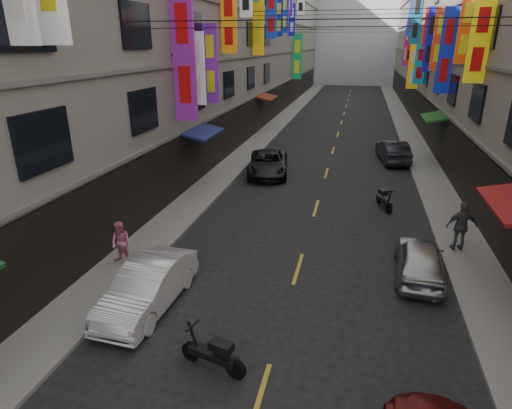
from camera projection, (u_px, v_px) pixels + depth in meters
The scene contains 16 objects.
sidewalk_left at pixel (270, 131), 38.05m from camera, with size 2.00×90.00×0.12m, color slate.
sidewalk_right at pixel (411, 137), 35.45m from camera, with size 2.00×90.00×0.12m, color slate.
building_row_left at pixel (201, 16), 36.01m from camera, with size 10.14×90.00×19.00m.
haze_block at pixel (358, 22), 78.34m from camera, with size 18.00×8.00×22.00m, color silver.
shop_signage at pixel (337, 15), 27.25m from camera, with size 14.00×55.00×12.21m.
street_awnings at pixel (298, 136), 21.43m from camera, with size 13.99×35.20×0.41m.
overhead_cables at pixel (336, 14), 22.74m from camera, with size 14.00×38.04×1.24m.
lane_markings at pixel (336, 142), 34.04m from camera, with size 0.12×80.20×0.01m.
scooter_crossing at pixel (214, 354), 10.20m from camera, with size 1.77×0.71×1.14m.
scooter_far_right at pixel (384, 199), 20.25m from camera, with size 0.76×1.75×1.14m.
car_left_mid at pixel (148, 286), 12.57m from camera, with size 1.45×4.16×1.37m, color white.
car_left_far at pixel (268, 163), 25.41m from camera, with size 2.25×4.89×1.36m, color black.
car_right_mid at pixel (420, 259), 14.24m from camera, with size 1.51×3.75×1.28m, color #AEAFB3.
car_right_far at pixel (393, 151), 28.07m from camera, with size 1.51×4.33×1.43m, color #24232A.
pedestrian_lfar at pixel (121, 243), 14.83m from camera, with size 0.75×0.51×1.54m, color pink.
pedestrian_rfar at pixel (461, 226), 15.73m from camera, with size 1.11×0.63×1.90m, color #4E4E50.
Camera 1 is at (1.63, 4.84, 7.40)m, focal length 30.00 mm.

